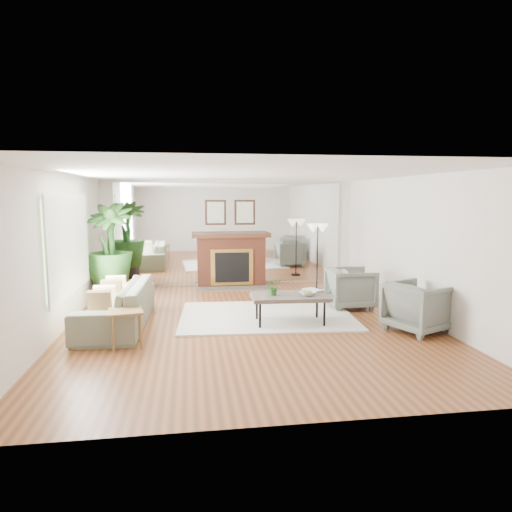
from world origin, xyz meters
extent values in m
plane|color=brown|center=(0.00, 0.00, 0.00)|extent=(7.00, 7.00, 0.00)
cube|color=silver|center=(-2.99, 0.00, 1.25)|extent=(0.02, 7.00, 2.50)
cube|color=silver|center=(2.99, 0.00, 1.25)|extent=(0.02, 7.00, 2.50)
cube|color=silver|center=(0.00, 3.49, 1.25)|extent=(6.00, 0.02, 2.50)
cube|color=silver|center=(0.00, 3.47, 1.25)|extent=(5.40, 0.04, 2.40)
cube|color=#B2E09E|center=(-2.96, 0.40, 1.35)|extent=(0.04, 2.40, 1.50)
cube|color=brown|center=(0.00, 3.28, 0.60)|extent=(1.60, 0.40, 1.20)
cube|color=gold|center=(0.00, 3.07, 0.48)|extent=(1.00, 0.04, 0.85)
cube|color=black|center=(0.00, 3.05, 0.48)|extent=(0.80, 0.04, 0.70)
cube|color=#584E45|center=(0.00, 2.93, 0.01)|extent=(1.70, 0.55, 0.03)
cube|color=#4A2617|center=(0.00, 3.26, 1.22)|extent=(1.85, 0.46, 0.10)
cube|color=black|center=(-0.35, 3.43, 1.75)|extent=(0.50, 0.04, 0.60)
cube|color=black|center=(0.35, 3.43, 1.75)|extent=(0.50, 0.04, 0.60)
cube|color=white|center=(0.36, 0.36, 0.02)|extent=(3.16, 2.35, 0.03)
cube|color=#584E45|center=(0.66, -0.17, 0.48)|extent=(1.30, 0.80, 0.06)
cylinder|color=black|center=(0.12, -0.41, 0.22)|extent=(0.04, 0.04, 0.44)
cylinder|color=black|center=(1.18, -0.46, 0.22)|extent=(0.04, 0.04, 0.44)
cylinder|color=black|center=(0.15, 0.12, 0.22)|extent=(0.04, 0.04, 0.44)
cylinder|color=black|center=(1.20, 0.07, 0.22)|extent=(0.04, 0.04, 0.44)
imported|color=slate|center=(-2.19, 0.17, 0.36)|extent=(1.04, 2.47, 0.71)
imported|color=slate|center=(2.08, 0.78, 0.39)|extent=(0.87, 0.85, 0.77)
imported|color=slate|center=(2.60, -0.85, 0.40)|extent=(1.13, 1.12, 0.79)
cube|color=brown|center=(-1.90, -0.94, 0.51)|extent=(0.54, 0.54, 0.04)
cylinder|color=brown|center=(-2.05, -1.15, 0.25)|extent=(0.04, 0.04, 0.50)
cylinder|color=brown|center=(-1.68, -1.09, 0.25)|extent=(0.04, 0.04, 0.50)
cylinder|color=brown|center=(-2.11, -0.79, 0.25)|extent=(0.04, 0.04, 0.50)
cylinder|color=brown|center=(-1.75, -0.72, 0.25)|extent=(0.04, 0.04, 0.50)
cylinder|color=black|center=(-2.60, 2.12, 0.21)|extent=(0.58, 0.58, 0.42)
imported|color=#325F23|center=(-2.60, 2.12, 1.15)|extent=(1.17, 1.17, 1.72)
cylinder|color=black|center=(1.87, 2.42, 0.02)|extent=(0.26, 0.26, 0.04)
cylinder|color=black|center=(1.87, 2.42, 0.73)|extent=(0.03, 0.03, 1.47)
cone|color=white|center=(1.76, 2.42, 1.42)|extent=(0.28, 0.28, 0.20)
cone|color=white|center=(1.98, 2.42, 1.42)|extent=(0.28, 0.28, 0.20)
imported|color=#325F23|center=(0.39, -0.15, 0.64)|extent=(0.27, 0.24, 0.27)
imported|color=brown|center=(0.94, -0.27, 0.54)|extent=(0.30, 0.30, 0.07)
imported|color=brown|center=(1.02, 0.04, 0.52)|extent=(0.34, 0.38, 0.02)
camera|label=1|loc=(-0.97, -7.46, 2.14)|focal=32.00mm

